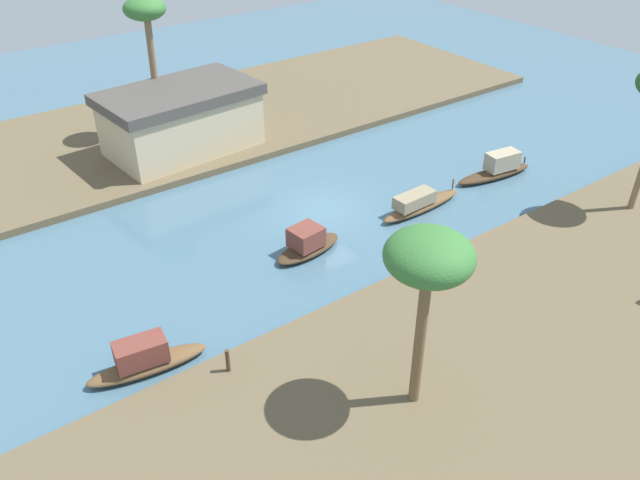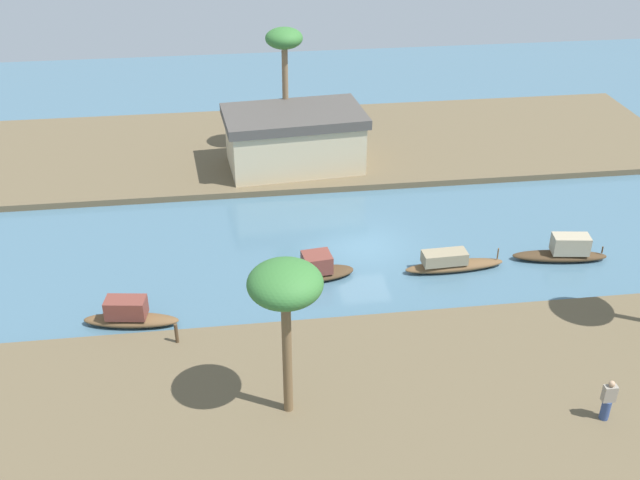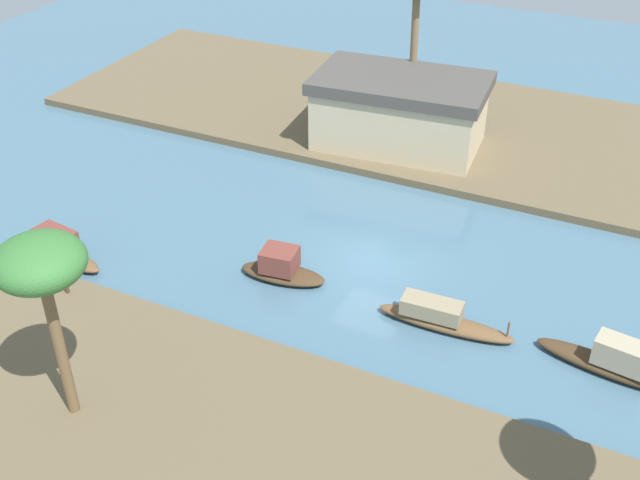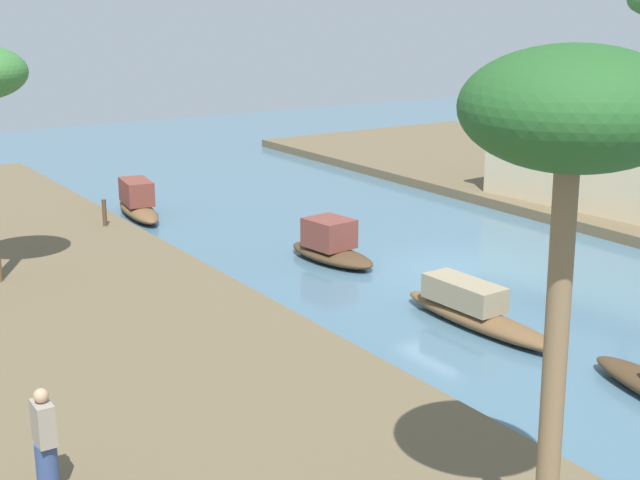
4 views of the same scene
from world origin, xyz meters
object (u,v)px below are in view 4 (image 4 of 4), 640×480
at_px(sampan_downstream_large, 474,310).
at_px(sampan_open_hull, 331,246).
at_px(mooring_post, 104,213).
at_px(riverside_building, 609,154).
at_px(person_on_near_bank, 45,444).
at_px(palm_tree_left_far, 573,122).
at_px(sampan_upstream_small, 138,203).

distance_m(sampan_downstream_large, sampan_open_hull, 6.21).
bearing_deg(mooring_post, riverside_building, 68.65).
relative_size(sampan_downstream_large, riverside_building, 0.57).
height_order(sampan_open_hull, person_on_near_bank, person_on_near_bank).
xyz_separation_m(sampan_downstream_large, palm_tree_left_far, (7.67, -5.97, 5.67)).
height_order(sampan_upstream_small, sampan_open_hull, sampan_upstream_small).
distance_m(person_on_near_bank, riverside_building, 24.11).
bearing_deg(sampan_open_hull, palm_tree_left_far, -30.91).
height_order(sampan_downstream_large, riverside_building, riverside_building).
bearing_deg(sampan_downstream_large, person_on_near_bank, -79.58).
distance_m(sampan_open_hull, riverside_building, 11.89).
xyz_separation_m(sampan_upstream_small, person_on_near_bank, (16.88, -8.21, 0.66)).
distance_m(sampan_downstream_large, riverside_building, 13.52).
bearing_deg(palm_tree_left_far, sampan_downstream_large, 142.08).
bearing_deg(person_on_near_bank, sampan_upstream_small, 154.93).
height_order(sampan_upstream_small, mooring_post, sampan_upstream_small).
bearing_deg(sampan_upstream_small, sampan_downstream_large, 17.67).
bearing_deg(palm_tree_left_far, sampan_upstream_small, 170.80).
bearing_deg(riverside_building, mooring_post, -116.37).
xyz_separation_m(sampan_open_hull, palm_tree_left_far, (13.88, -6.15, 5.60)).
bearing_deg(sampan_upstream_small, person_on_near_bank, -17.62).
distance_m(sampan_upstream_small, sampan_downstream_large, 14.68).
xyz_separation_m(mooring_post, riverside_building, (6.35, 16.26, 1.28)).
bearing_deg(sampan_upstream_small, sampan_open_hull, 25.50).
height_order(sampan_upstream_small, riverside_building, riverside_building).
bearing_deg(riverside_building, sampan_open_hull, -95.58).
distance_m(sampan_upstream_small, sampan_open_hull, 8.66).
height_order(person_on_near_bank, mooring_post, person_on_near_bank).
xyz_separation_m(person_on_near_bank, palm_tree_left_far, (5.28, 4.62, 4.92)).
relative_size(sampan_open_hull, palm_tree_left_far, 0.51).
bearing_deg(sampan_downstream_large, mooring_post, -163.21).
distance_m(palm_tree_left_far, riverside_building, 22.95).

